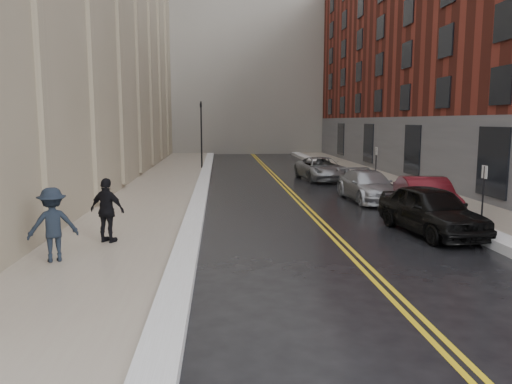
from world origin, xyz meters
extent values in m
plane|color=black|center=(0.00, 0.00, 0.00)|extent=(160.00, 160.00, 0.00)
cube|color=gray|center=(-4.50, 16.00, 0.07)|extent=(4.00, 64.00, 0.15)
cube|color=gray|center=(9.00, 16.00, 0.07)|extent=(3.00, 64.00, 0.15)
cube|color=gold|center=(2.38, 16.00, 0.00)|extent=(0.12, 64.00, 0.01)
cube|color=gold|center=(2.62, 16.00, 0.00)|extent=(0.12, 64.00, 0.01)
cube|color=white|center=(-2.20, 16.00, 0.13)|extent=(0.70, 60.80, 0.26)
cube|color=white|center=(7.15, 16.00, 0.15)|extent=(0.85, 60.80, 0.30)
cylinder|color=black|center=(-2.60, 30.00, 2.60)|extent=(0.12, 0.12, 5.20)
imported|color=black|center=(-2.60, 30.00, 4.60)|extent=(0.18, 0.15, 0.90)
cylinder|color=black|center=(7.90, 8.00, 1.10)|extent=(0.06, 0.06, 2.20)
cube|color=white|center=(7.90, 8.00, 2.00)|extent=(0.02, 0.35, 0.45)
cylinder|color=black|center=(7.90, 20.00, 1.10)|extent=(0.06, 0.06, 2.20)
cube|color=white|center=(7.90, 20.00, 2.00)|extent=(0.02, 0.35, 0.45)
imported|color=black|center=(5.79, 7.36, 0.81)|extent=(2.54, 4.97, 1.62)
imported|color=#4F0E14|center=(6.80, 10.19, 0.78)|extent=(2.29, 4.91, 1.56)
imported|color=#A0A2A7|center=(5.77, 14.39, 0.71)|extent=(2.26, 4.97, 1.41)
imported|color=gray|center=(5.20, 22.59, 0.73)|extent=(2.95, 5.46, 1.45)
imported|color=black|center=(-5.53, 4.38, 1.11)|extent=(1.42, 1.13, 1.92)
imported|color=black|center=(-4.58, 6.35, 1.12)|extent=(1.23, 0.88, 1.93)
camera|label=1|loc=(-1.23, -8.52, 3.76)|focal=35.00mm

